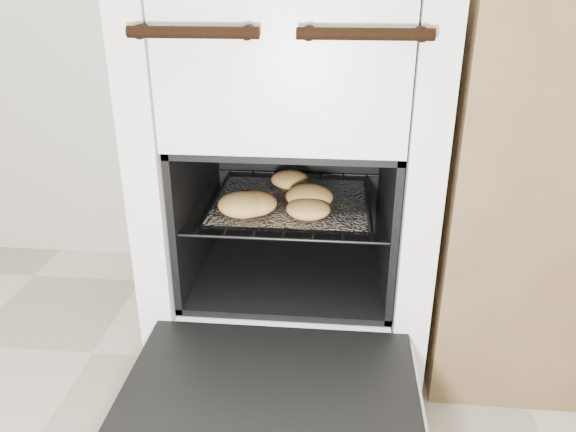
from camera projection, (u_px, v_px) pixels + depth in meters
The scene contains 5 objects.
stove at pixel (294, 173), 1.28m from camera, with size 0.57×0.64×0.88m.
oven_door at pixel (269, 403), 0.93m from camera, with size 0.51×0.40×0.04m.
oven_rack at pixel (291, 202), 1.24m from camera, with size 0.42×0.40×0.01m.
foil_sheet at pixel (290, 203), 1.22m from camera, with size 0.32×0.29×0.01m, color white.
baked_rolls at pixel (278, 199), 1.17m from camera, with size 0.26×0.28×0.05m.
Camera 1 is at (0.24, -0.02, 0.85)m, focal length 35.00 mm.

